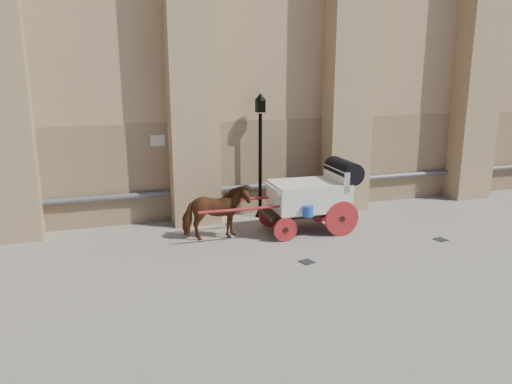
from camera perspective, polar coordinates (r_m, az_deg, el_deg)
name	(u,v)px	position (r m, az deg, el deg)	size (l,w,h in m)	color
ground	(266,260)	(12.35, 1.09, -7.77)	(90.00, 90.00, 0.00)	gray
horse	(216,213)	(13.60, -4.62, -2.35)	(0.82, 1.80, 1.52)	brown
carriage	(314,194)	(14.31, 6.65, -0.18)	(4.67, 1.67, 2.03)	black
street_lamp	(260,152)	(15.38, 0.48, 4.57)	(0.36, 0.36, 3.85)	black
drain_grate_near	(307,262)	(12.27, 5.84, -7.95)	(0.32, 0.32, 0.01)	black
drain_grate_far	(441,240)	(14.63, 20.34, -5.12)	(0.32, 0.32, 0.01)	black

